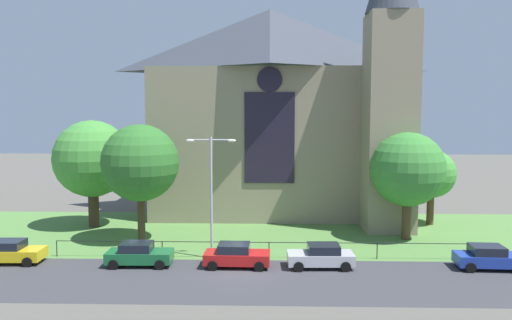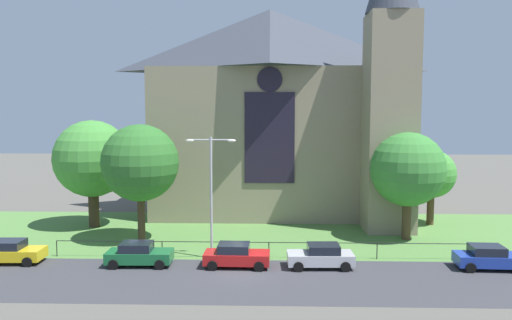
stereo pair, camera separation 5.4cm
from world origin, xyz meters
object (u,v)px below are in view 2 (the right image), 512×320
(tree_left_near, at_px, (140,163))
(parked_car_red, at_px, (236,255))
(tree_left_far, at_px, (92,159))
(parked_car_silver, at_px, (321,256))
(tree_right_far, at_px, (431,174))
(streetlamp_near, at_px, (211,182))
(parked_car_green, at_px, (139,254))
(tree_right_near, at_px, (408,170))
(parked_car_yellow, at_px, (10,252))
(parked_car_blue, at_px, (489,258))
(church_building, at_px, (278,109))

(tree_left_near, height_order, parked_car_red, tree_left_near)
(tree_left_far, relative_size, parked_car_silver, 2.18)
(tree_right_far, distance_m, streetlamp_near, 21.27)
(parked_car_green, bearing_deg, tree_right_near, 19.76)
(tree_left_far, relative_size, parked_car_yellow, 2.18)
(parked_car_yellow, height_order, parked_car_green, same)
(parked_car_yellow, xyz_separation_m, parked_car_blue, (31.08, -0.40, 0.00))
(tree_left_near, bearing_deg, tree_right_near, 3.28)
(church_building, xyz_separation_m, streetlamp_near, (-4.68, -16.11, -5.00))
(tree_left_far, height_order, parked_car_green, tree_left_far)
(tree_right_near, height_order, parked_car_blue, tree_right_near)
(parked_car_red, bearing_deg, tree_left_near, 142.66)
(tree_left_near, relative_size, parked_car_red, 2.13)
(parked_car_yellow, bearing_deg, tree_left_far, 78.70)
(tree_right_near, height_order, tree_right_far, tree_right_near)
(tree_right_far, height_order, parked_car_blue, tree_right_far)
(church_building, xyz_separation_m, parked_car_silver, (2.57, -17.97, -9.53))
(parked_car_green, xyz_separation_m, parked_car_blue, (22.42, -0.10, 0.00))
(tree_left_near, relative_size, tree_right_far, 1.36)
(tree_left_far, bearing_deg, parked_car_blue, -20.73)
(tree_right_near, height_order, streetlamp_near, tree_right_near)
(tree_right_far, bearing_deg, streetlamp_near, -148.96)
(tree_left_far, bearing_deg, parked_car_silver, -30.73)
(parked_car_yellow, distance_m, parked_car_blue, 31.08)
(parked_car_green, bearing_deg, streetlamp_near, 20.05)
(tree_left_far, xyz_separation_m, streetlamp_near, (11.40, -9.22, -0.66))
(tree_right_far, bearing_deg, parked_car_silver, -130.53)
(tree_right_near, bearing_deg, parked_car_red, -149.87)
(tree_left_near, xyz_separation_m, tree_left_far, (-5.44, 4.82, -0.14))
(tree_right_far, xyz_separation_m, parked_car_silver, (-10.96, -12.82, -3.75))
(parked_car_green, bearing_deg, tree_left_far, 120.79)
(tree_left_near, bearing_deg, parked_car_red, -38.91)
(tree_right_far, relative_size, parked_car_green, 1.57)
(tree_right_near, xyz_separation_m, tree_right_far, (3.56, 5.37, -1.01))
(parked_car_red, relative_size, parked_car_silver, 1.00)
(tree_right_far, xyz_separation_m, streetlamp_near, (-18.21, -10.96, 0.78))
(tree_right_near, relative_size, parked_car_green, 1.99)
(tree_left_near, bearing_deg, parked_car_green, -77.01)
(streetlamp_near, bearing_deg, tree_right_near, 20.87)
(tree_left_far, distance_m, parked_car_silver, 22.30)
(tree_left_near, bearing_deg, parked_car_silver, -25.38)
(church_building, relative_size, parked_car_yellow, 6.11)
(parked_car_green, bearing_deg, tree_right_far, 28.02)
(tree_right_far, distance_m, parked_car_silver, 17.28)
(tree_left_far, relative_size, parked_car_red, 2.19)
(tree_right_near, distance_m, tree_left_far, 26.30)
(tree_left_near, bearing_deg, tree_right_far, 15.17)
(tree_right_near, distance_m, parked_car_yellow, 29.11)
(church_building, bearing_deg, tree_left_near, -132.26)
(tree_right_near, relative_size, tree_left_near, 0.93)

